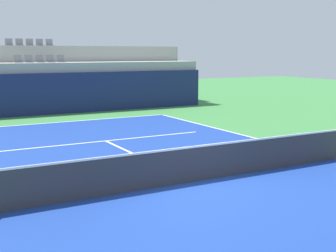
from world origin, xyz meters
TOP-DOWN VIEW (x-y plane):
  - ground_plane at (0.00, 0.00)m, footprint 80.00×80.00m
  - court_surface at (0.00, 0.00)m, footprint 11.00×24.00m
  - baseline_far at (0.00, 11.95)m, footprint 11.00×0.10m
  - sideline_right at (5.45, 0.00)m, footprint 0.10×24.00m
  - service_line_far at (0.00, 6.40)m, footprint 8.26×0.10m
  - centre_service_line at (0.00, 3.20)m, footprint 0.10×6.40m
  - back_wall at (0.00, 15.09)m, footprint 19.51×0.30m
  - stands_tier_lower at (0.00, 16.44)m, footprint 19.51×2.40m
  - stands_tier_upper at (0.00, 18.84)m, footprint 19.51×2.40m
  - seating_row_lower at (-0.00, 16.54)m, footprint 2.87×0.44m
  - seating_row_upper at (-0.00, 18.94)m, footprint 2.87×0.44m
  - tennis_net at (0.00, 0.00)m, footprint 11.08×0.08m

SIDE VIEW (x-z plane):
  - ground_plane at x=0.00m, z-range 0.00..0.00m
  - court_surface at x=0.00m, z-range 0.00..0.01m
  - baseline_far at x=0.00m, z-range 0.01..0.01m
  - sideline_right at x=5.45m, z-range 0.01..0.01m
  - service_line_far at x=0.00m, z-range 0.01..0.01m
  - centre_service_line at x=0.00m, z-range 0.01..0.01m
  - tennis_net at x=0.00m, z-range -0.03..1.04m
  - back_wall at x=0.00m, z-range 0.00..2.29m
  - stands_tier_lower at x=0.00m, z-range 0.00..2.83m
  - stands_tier_upper at x=0.00m, z-range 0.00..3.80m
  - seating_row_lower at x=0.00m, z-range 2.74..3.18m
  - seating_row_upper at x=0.00m, z-range 3.70..4.14m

